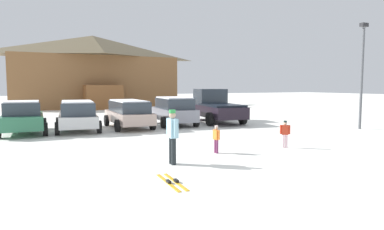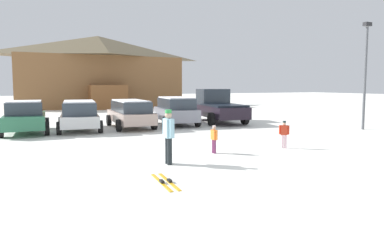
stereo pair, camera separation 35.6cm
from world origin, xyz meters
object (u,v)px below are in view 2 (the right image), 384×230
at_px(parked_silver_wagon, 79,114).
at_px(pair_of_skis, 165,182).
at_px(skier_adult_in_blue_parka, 168,134).
at_px(parked_green_coupe, 25,117).
at_px(ski_lodge, 99,71).
at_px(parked_grey_wagon, 176,110).
at_px(pickup_truck, 217,107).
at_px(skier_child_in_orange_jacket, 214,138).
at_px(lamp_post, 365,70).
at_px(skier_child_in_red_jacket, 284,133).
at_px(parked_beige_suv, 130,113).

height_order(parked_silver_wagon, pair_of_skis, parked_silver_wagon).
bearing_deg(skier_adult_in_blue_parka, parked_green_coupe, 113.41).
height_order(ski_lodge, parked_grey_wagon, ski_lodge).
relative_size(parked_green_coupe, pickup_truck, 0.74).
relative_size(ski_lodge, skier_child_in_orange_jacket, 17.64).
bearing_deg(lamp_post, ski_lodge, 109.38).
bearing_deg(skier_child_in_red_jacket, parked_beige_suv, 112.75).
relative_size(skier_adult_in_blue_parka, skier_child_in_orange_jacket, 1.69).
relative_size(parked_grey_wagon, skier_adult_in_blue_parka, 2.58).
xyz_separation_m(pickup_truck, skier_child_in_orange_jacket, (-5.15, -8.94, -0.43)).
distance_m(ski_lodge, skier_child_in_red_jacket, 29.38).
height_order(ski_lodge, parked_beige_suv, ski_lodge).
distance_m(pickup_truck, skier_child_in_red_jacket, 9.50).
bearing_deg(skier_child_in_orange_jacket, parked_beige_suv, 95.16).
relative_size(parked_green_coupe, parked_beige_suv, 0.87).
bearing_deg(ski_lodge, parked_grey_wagon, -87.39).
distance_m(parked_beige_suv, skier_child_in_orange_jacket, 8.47).
distance_m(parked_green_coupe, pair_of_skis, 11.65).
height_order(parked_beige_suv, pair_of_skis, parked_beige_suv).
relative_size(parked_beige_suv, skier_adult_in_blue_parka, 2.86).
relative_size(parked_silver_wagon, skier_adult_in_blue_parka, 2.64).
xyz_separation_m(ski_lodge, parked_green_coupe, (-7.23, -20.39, -3.15)).
distance_m(skier_adult_in_blue_parka, skier_child_in_red_jacket, 5.01).
xyz_separation_m(parked_green_coupe, parked_beige_suv, (5.35, -0.02, 0.03)).
height_order(pickup_truck, skier_child_in_orange_jacket, pickup_truck).
bearing_deg(pair_of_skis, ski_lodge, 82.80).
bearing_deg(parked_grey_wagon, ski_lodge, 92.61).
height_order(ski_lodge, pickup_truck, ski_lodge).
bearing_deg(parked_silver_wagon, parked_beige_suv, 2.33).
distance_m(parked_silver_wagon, parked_grey_wagon, 5.59).
xyz_separation_m(parked_green_coupe, lamp_post, (16.59, -6.20, 2.39)).
relative_size(ski_lodge, parked_grey_wagon, 4.06).
bearing_deg(lamp_post, pickup_truck, 128.58).
xyz_separation_m(parked_silver_wagon, skier_adult_in_blue_parka, (1.47, -9.21, 0.08)).
bearing_deg(pair_of_skis, parked_silver_wagon, 93.50).
height_order(parked_green_coupe, parked_beige_suv, parked_green_coupe).
xyz_separation_m(skier_child_in_orange_jacket, pair_of_skis, (-2.86, -2.70, -0.54)).
relative_size(skier_adult_in_blue_parka, pair_of_skis, 1.02).
height_order(parked_beige_suv, skier_adult_in_blue_parka, skier_adult_in_blue_parka).
bearing_deg(parked_green_coupe, skier_adult_in_blue_parka, -66.59).
height_order(skier_child_in_red_jacket, lamp_post, lamp_post).
bearing_deg(skier_adult_in_blue_parka, pair_of_skis, -113.72).
xyz_separation_m(parked_beige_suv, pickup_truck, (5.91, 0.50, 0.14)).
distance_m(parked_green_coupe, skier_child_in_orange_jacket, 10.43).
bearing_deg(pickup_truck, ski_lodge, 101.43).
distance_m(parked_grey_wagon, skier_child_in_orange_jacket, 8.76).
xyz_separation_m(parked_beige_suv, pair_of_skis, (-2.10, -11.14, -0.83)).
bearing_deg(lamp_post, parked_beige_suv, 151.21).
xyz_separation_m(skier_adult_in_blue_parka, skier_child_in_orange_jacket, (2.07, 0.89, -0.38)).
xyz_separation_m(parked_green_coupe, parked_grey_wagon, (8.16, 0.05, 0.08)).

